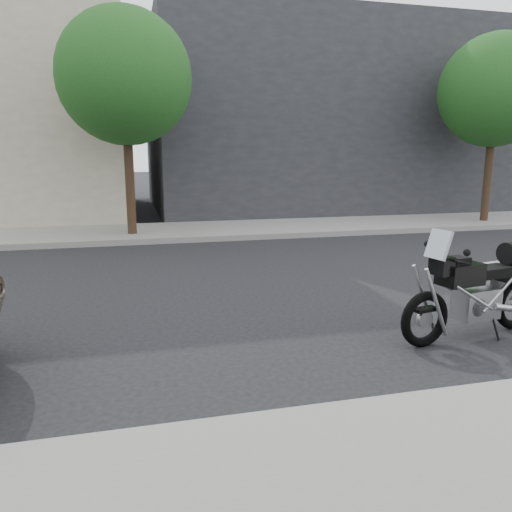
# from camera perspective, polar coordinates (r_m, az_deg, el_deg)

# --- Properties ---
(ground) EXTENTS (120.00, 120.00, 0.00)m
(ground) POSITION_cam_1_polar(r_m,az_deg,el_deg) (8.23, 0.65, -4.19)
(ground) COLOR black
(ground) RESTS_ON ground
(far_sidewalk) EXTENTS (44.00, 3.00, 0.15)m
(far_sidewalk) POSITION_cam_1_polar(r_m,az_deg,el_deg) (14.46, -5.99, 2.90)
(far_sidewalk) COLOR gray
(far_sidewalk) RESTS_ON ground
(far_building_dark) EXTENTS (16.00, 11.00, 7.00)m
(far_building_dark) POSITION_cam_1_polar(r_m,az_deg,el_deg) (23.04, 9.16, 14.55)
(far_building_dark) COLOR #26272B
(far_building_dark) RESTS_ON ground
(street_tree_left) EXTENTS (3.40, 3.40, 5.70)m
(street_tree_left) POSITION_cam_1_polar(r_m,az_deg,el_deg) (17.66, 25.69, 16.65)
(street_tree_left) COLOR #382619
(street_tree_left) RESTS_ON far_sidewalk
(street_tree_mid) EXTENTS (3.40, 3.40, 5.70)m
(street_tree_mid) POSITION_cam_1_polar(r_m,az_deg,el_deg) (13.79, -14.78, 19.13)
(street_tree_mid) COLOR #382619
(street_tree_mid) RESTS_ON far_sidewalk
(motorcycle) EXTENTS (2.18, 0.95, 1.39)m
(motorcycle) POSITION_cam_1_polar(r_m,az_deg,el_deg) (6.80, 24.33, -3.40)
(motorcycle) COLOR black
(motorcycle) RESTS_ON ground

